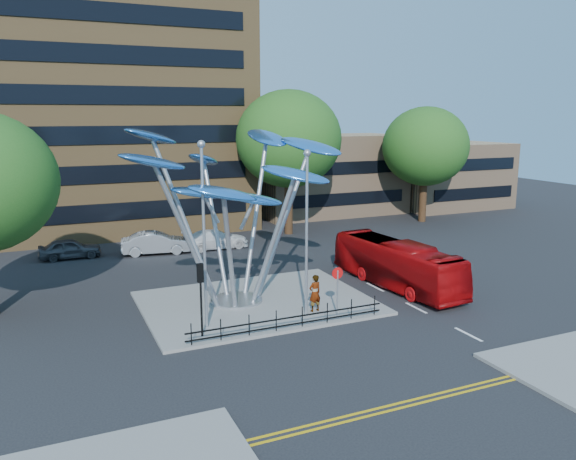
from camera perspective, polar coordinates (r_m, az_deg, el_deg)
name	(u,v)px	position (r m, az deg, el deg)	size (l,w,h in m)	color
ground	(325,341)	(25.92, 3.76, -11.22)	(120.00, 120.00, 0.00)	black
traffic_island	(257,303)	(30.62, -3.17, -7.39)	(12.00, 9.00, 0.15)	slate
double_yellow_near	(403,402)	(21.32, 11.60, -16.76)	(40.00, 0.12, 0.01)	gold
double_yellow_far	(408,406)	(21.11, 12.09, -17.09)	(40.00, 0.12, 0.01)	gold
brick_tower	(94,56)	(53.57, -19.08, 16.35)	(25.00, 15.00, 30.00)	olive
low_building_near	(328,174)	(58.19, 4.08, 5.67)	(15.00, 8.00, 8.00)	tan
low_building_far	(449,175)	(64.42, 16.04, 5.38)	(12.00, 8.00, 7.00)	tan
tree_right	(289,139)	(47.22, 0.06, 9.21)	(8.80, 8.80, 12.11)	black
tree_far	(425,147)	(54.47, 13.79, 8.23)	(8.00, 8.00, 10.81)	black
leaf_sculpture	(232,177)	(29.41, -5.75, 5.37)	(12.72, 9.54, 9.51)	#9EA0A5
street_lamp_left	(204,219)	(25.92, -8.58, 1.06)	(0.36, 0.36, 8.80)	#9EA0A5
street_lamp_right	(307,219)	(27.24, 1.91, 1.14)	(0.36, 0.36, 8.30)	#9EA0A5
traffic_light_island	(201,284)	(25.51, -8.87, -5.47)	(0.28, 0.18, 3.42)	black
no_entry_sign_island	(337,283)	(28.28, 5.04, -5.34)	(0.60, 0.10, 2.45)	#9EA0A5
pedestrian_railing_front	(289,321)	(26.72, 0.14, -9.19)	(10.00, 0.06, 1.00)	black
red_bus	(396,264)	(33.86, 10.95, -3.41)	(2.32, 9.92, 2.76)	#9B0709
pedestrian	(315,293)	(28.86, 2.74, -6.42)	(0.71, 0.46, 1.93)	gray
parked_car_left	(70,249)	(42.76, -21.28, -1.77)	(1.69, 4.21, 1.43)	#3F4147
parked_car_mid	(156,243)	(42.25, -13.26, -1.29)	(1.73, 4.96, 1.64)	#B3B7BB
parked_car_right	(216,239)	(43.14, -7.34, -0.94)	(2.02, 4.96, 1.44)	silver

